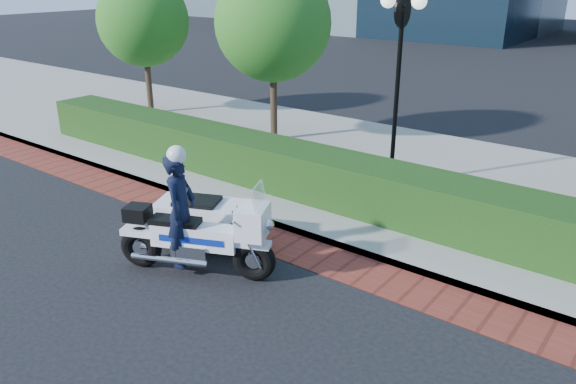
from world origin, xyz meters
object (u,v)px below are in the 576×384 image
Objects in this scene: tree_a at (143,21)px; police_motorcycle at (197,222)px; lamppost at (399,62)px; tree_b at (273,23)px.

tree_a is 11.26m from police_motorcycle.
lamppost is 0.86× the size of tree_b.
tree_a is 1.61× the size of police_motorcycle.
lamppost is 10.09m from tree_a.
tree_b is at bearing 0.00° from tree_a.
tree_a is 0.94× the size of tree_b.
police_motorcycle is at bearing -61.73° from tree_b.
tree_a is at bearing 120.44° from police_motorcycle.
tree_b is (5.50, 0.00, 0.21)m from tree_a.
lamppost is 4.71m from tree_b.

